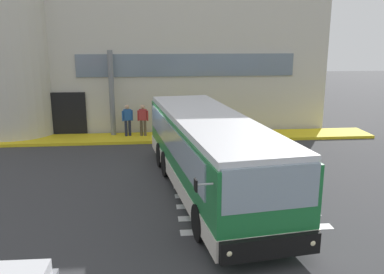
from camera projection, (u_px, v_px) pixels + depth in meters
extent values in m
cube|color=#353538|center=(175.00, 167.00, 17.25)|extent=(80.00, 90.00, 0.02)
cube|color=silver|center=(257.00, 229.00, 11.64)|extent=(4.40, 0.36, 0.01)
cube|color=silver|center=(250.00, 216.00, 12.51)|extent=(4.40, 0.36, 0.01)
cube|color=silver|center=(244.00, 204.00, 13.38)|extent=(4.40, 0.36, 0.01)
cube|color=silver|center=(238.00, 194.00, 14.25)|extent=(4.40, 0.36, 0.01)
cube|color=silver|center=(233.00, 185.00, 15.12)|extent=(4.40, 0.36, 0.01)
cube|color=beige|center=(165.00, 54.00, 27.85)|extent=(17.82, 12.00, 8.22)
cylinder|color=beige|center=(10.00, 60.00, 21.76)|extent=(4.40, 4.40, 8.22)
cube|color=black|center=(69.00, 114.00, 22.20)|extent=(1.80, 0.16, 2.40)
cube|color=slate|center=(187.00, 65.00, 22.18)|extent=(11.82, 0.10, 1.20)
cube|color=yellow|center=(170.00, 137.00, 21.87)|extent=(21.82, 2.00, 0.15)
cylinder|color=slate|center=(112.00, 93.00, 21.61)|extent=(0.28, 0.28, 4.48)
cube|color=#1E7238|center=(209.00, 153.00, 14.15)|extent=(3.93, 10.53, 2.15)
cube|color=silver|center=(209.00, 175.00, 14.34)|extent=(3.97, 10.57, 0.55)
cube|color=silver|center=(210.00, 119.00, 13.86)|extent=(3.80, 10.32, 0.20)
cube|color=#8C9EAD|center=(271.00, 188.00, 9.20)|extent=(2.34, 0.44, 1.05)
cube|color=#8C9EAD|center=(242.00, 135.00, 14.60)|extent=(1.28, 9.00, 0.95)
cube|color=#8C9EAD|center=(171.00, 139.00, 14.02)|extent=(1.28, 9.00, 0.95)
cube|color=black|center=(272.00, 173.00, 9.11)|extent=(2.14, 0.39, 0.28)
cube|color=black|center=(270.00, 247.00, 9.41)|extent=(2.45, 0.53, 0.52)
sphere|color=beige|center=(312.00, 242.00, 9.60)|extent=(0.18, 0.18, 0.18)
sphere|color=beige|center=(229.00, 253.00, 9.14)|extent=(0.18, 0.18, 0.18)
cylinder|color=#B7B7BF|center=(204.00, 184.00, 9.01)|extent=(0.40, 0.10, 0.05)
cube|color=black|center=(196.00, 185.00, 8.97)|extent=(0.07, 0.20, 0.28)
cylinder|color=black|center=(282.00, 214.00, 11.48)|extent=(0.43, 1.03, 1.00)
cylinder|color=black|center=(201.00, 222.00, 10.95)|extent=(0.43, 1.03, 1.00)
cylinder|color=black|center=(224.00, 160.00, 16.46)|extent=(0.43, 1.03, 1.00)
cylinder|color=black|center=(167.00, 164.00, 15.93)|extent=(0.43, 1.03, 1.00)
cylinder|color=black|center=(215.00, 151.00, 17.69)|extent=(0.43, 1.03, 1.00)
cylinder|color=black|center=(161.00, 155.00, 17.16)|extent=(0.43, 1.03, 1.00)
cylinder|color=#1E2338|center=(130.00, 128.00, 21.83)|extent=(0.15, 0.15, 0.85)
cylinder|color=#1E2338|center=(126.00, 128.00, 21.76)|extent=(0.15, 0.15, 0.85)
cube|color=#2659A5|center=(127.00, 115.00, 21.62)|extent=(0.43, 0.33, 0.58)
sphere|color=tan|center=(127.00, 107.00, 21.52)|extent=(0.23, 0.23, 0.23)
cylinder|color=#2659A5|center=(132.00, 115.00, 21.73)|extent=(0.09, 0.09, 0.55)
cylinder|color=#2659A5|center=(123.00, 116.00, 21.54)|extent=(0.09, 0.09, 0.55)
cylinder|color=#4C4233|center=(145.00, 128.00, 21.80)|extent=(0.15, 0.15, 0.85)
cylinder|color=#4C4233|center=(141.00, 128.00, 21.82)|extent=(0.15, 0.15, 0.85)
cube|color=#B23333|center=(143.00, 115.00, 21.64)|extent=(0.41, 0.28, 0.58)
sphere|color=tan|center=(143.00, 107.00, 21.54)|extent=(0.23, 0.23, 0.23)
cylinder|color=#B23333|center=(148.00, 116.00, 21.63)|extent=(0.09, 0.09, 0.55)
cylinder|color=#B23333|center=(138.00, 116.00, 21.67)|extent=(0.09, 0.09, 0.55)
cube|color=navy|center=(143.00, 114.00, 21.81)|extent=(0.33, 0.23, 0.44)
cylinder|color=yellow|center=(205.00, 135.00, 20.78)|extent=(0.18, 0.18, 0.90)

